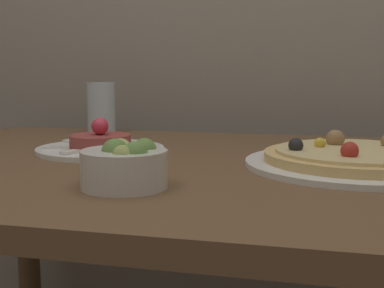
% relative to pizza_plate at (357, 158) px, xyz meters
% --- Properties ---
extents(dining_table, '(1.26, 0.87, 0.78)m').
position_rel_pizza_plate_xyz_m(dining_table, '(-0.29, -0.01, -0.12)').
color(dining_table, brown).
rests_on(dining_table, ground_plane).
extents(pizza_plate, '(0.38, 0.38, 0.06)m').
position_rel_pizza_plate_xyz_m(pizza_plate, '(0.00, 0.00, 0.00)').
color(pizza_plate, white).
rests_on(pizza_plate, dining_table).
extents(tartare_plate, '(0.26, 0.26, 0.07)m').
position_rel_pizza_plate_xyz_m(tartare_plate, '(-0.50, 0.05, -0.00)').
color(tartare_plate, white).
rests_on(tartare_plate, dining_table).
extents(small_bowl, '(0.12, 0.12, 0.07)m').
position_rel_pizza_plate_xyz_m(small_bowl, '(-0.33, -0.24, 0.02)').
color(small_bowl, silver).
rests_on(small_bowl, dining_table).
extents(drinking_glass, '(0.07, 0.07, 0.13)m').
position_rel_pizza_plate_xyz_m(drinking_glass, '(-0.63, 0.35, 0.05)').
color(drinking_glass, silver).
rests_on(drinking_glass, dining_table).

